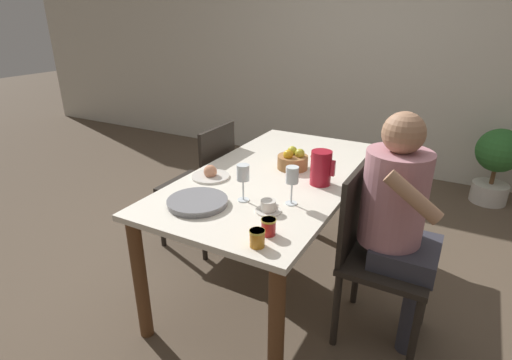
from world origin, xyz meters
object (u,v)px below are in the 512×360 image
(chair_person_side, at_px, (374,252))
(bread_plate, at_px, (210,174))
(serving_tray, at_px, (198,202))
(chair_opposite, at_px, (204,182))
(potted_plant, at_px, (497,161))
(wine_glass_juice, at_px, (243,175))
(person_seated, at_px, (399,214))
(fruit_bowl, at_px, (293,160))
(red_pitcher, at_px, (321,168))
(jam_jar_amber, at_px, (257,238))
(wine_glass_water, at_px, (292,177))
(teacup_near_person, at_px, (268,207))
(jam_jar_red, at_px, (269,226))

(chair_person_side, xyz_separation_m, bread_plate, (-0.93, -0.06, 0.26))
(serving_tray, height_order, bread_plate, bread_plate)
(chair_opposite, relative_size, potted_plant, 1.33)
(wine_glass_juice, bearing_deg, person_seated, 20.29)
(bread_plate, bearing_deg, chair_person_side, 3.86)
(fruit_bowl, bearing_deg, chair_person_side, -26.62)
(chair_person_side, relative_size, bread_plate, 4.22)
(person_seated, relative_size, red_pitcher, 6.33)
(jam_jar_amber, distance_m, fruit_bowl, 0.88)
(wine_glass_water, height_order, teacup_near_person, wine_glass_water)
(wine_glass_juice, distance_m, fruit_bowl, 0.53)
(person_seated, bearing_deg, potted_plant, 166.89)
(red_pitcher, bearing_deg, chair_person_side, -22.38)
(wine_glass_water, height_order, jam_jar_red, wine_glass_water)
(chair_opposite, bearing_deg, chair_person_side, -103.99)
(chair_opposite, relative_size, red_pitcher, 4.78)
(serving_tray, xyz_separation_m, bread_plate, (-0.14, 0.32, 0.00))
(teacup_near_person, height_order, potted_plant, teacup_near_person)
(chair_opposite, xyz_separation_m, person_seated, (1.34, -0.28, 0.22))
(fruit_bowl, bearing_deg, serving_tray, -106.88)
(teacup_near_person, bearing_deg, person_seated, 29.88)
(chair_person_side, height_order, fruit_bowl, chair_person_side)
(wine_glass_juice, relative_size, jam_jar_amber, 2.63)
(wine_glass_water, bearing_deg, jam_jar_amber, -84.92)
(red_pitcher, distance_m, bread_plate, 0.61)
(chair_opposite, bearing_deg, potted_plant, -45.52)
(chair_opposite, height_order, teacup_near_person, chair_opposite)
(chair_person_side, xyz_separation_m, serving_tray, (-0.78, -0.38, 0.25))
(serving_tray, relative_size, bread_plate, 1.38)
(bread_plate, relative_size, jam_jar_amber, 2.98)
(wine_glass_water, bearing_deg, fruit_bowl, 113.05)
(teacup_near_person, height_order, serving_tray, teacup_near_person)
(wine_glass_water, distance_m, teacup_near_person, 0.18)
(person_seated, distance_m, potted_plant, 2.15)
(person_seated, bearing_deg, fruit_bowl, -111.40)
(red_pitcher, bearing_deg, jam_jar_red, -90.27)
(red_pitcher, distance_m, wine_glass_water, 0.30)
(wine_glass_water, distance_m, serving_tray, 0.47)
(red_pitcher, bearing_deg, bread_plate, -159.99)
(jam_jar_red, bearing_deg, bread_plate, 144.94)
(chair_opposite, relative_size, jam_jar_red, 12.59)
(serving_tray, relative_size, jam_jar_red, 4.11)
(potted_plant, bearing_deg, teacup_near_person, -113.18)
(bread_plate, bearing_deg, jam_jar_red, -35.06)
(red_pitcher, height_order, fruit_bowl, red_pitcher)
(serving_tray, height_order, fruit_bowl, fruit_bowl)
(person_seated, xyz_separation_m, teacup_near_person, (-0.54, -0.31, 0.04))
(person_seated, relative_size, jam_jar_amber, 16.68)
(potted_plant, bearing_deg, jam_jar_amber, -109.10)
(bread_plate, xyz_separation_m, jam_jar_amber, (0.57, -0.50, 0.02))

